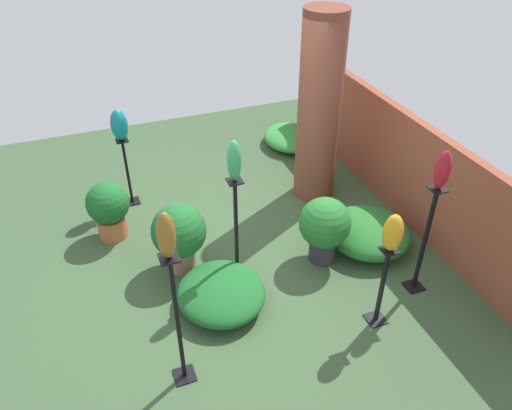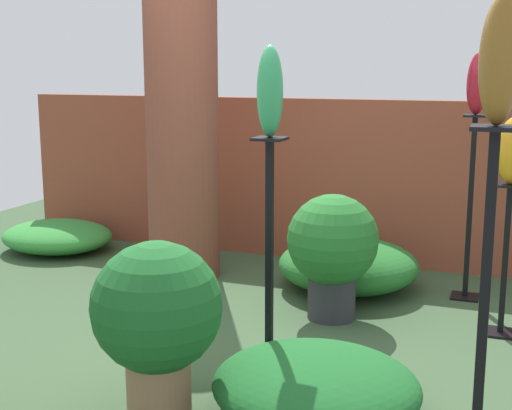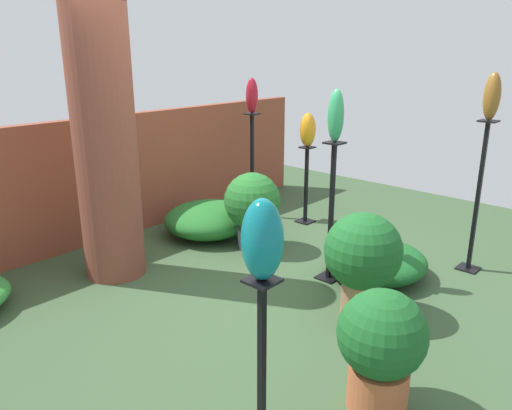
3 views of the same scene
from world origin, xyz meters
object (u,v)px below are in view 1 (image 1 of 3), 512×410
at_px(potted_plant_back_center, 325,226).
at_px(potted_plant_mid_right, 109,208).
at_px(pedestal_jade, 236,235).
at_px(art_vase_bronze, 166,236).
at_px(pedestal_ruby, 424,245).
at_px(art_vase_jade, 234,161).
at_px(potted_plant_near_pillar, 179,234).
at_px(brick_pillar, 319,110).
at_px(art_vase_teal, 119,125).
at_px(pedestal_amber, 381,290).
at_px(art_vase_amber, 393,233).
at_px(pedestal_teal, 128,175).
at_px(art_vase_ruby, 443,170).
at_px(pedestal_bronze, 178,327).

bearing_deg(potted_plant_back_center, potted_plant_mid_right, -120.73).
relative_size(pedestal_jade, art_vase_bronze, 3.09).
distance_m(pedestal_ruby, pedestal_jade, 2.04).
bearing_deg(art_vase_jade, potted_plant_mid_right, -136.18).
bearing_deg(potted_plant_near_pillar, art_vase_bronze, -13.43).
height_order(brick_pillar, art_vase_teal, brick_pillar).
bearing_deg(pedestal_jade, pedestal_ruby, 63.89).
xyz_separation_m(art_vase_teal, potted_plant_mid_right, (0.68, -0.35, -0.77)).
height_order(brick_pillar, potted_plant_back_center, brick_pillar).
bearing_deg(brick_pillar, pedestal_ruby, 5.23).
bearing_deg(pedestal_ruby, art_vase_bronze, -85.28).
relative_size(pedestal_amber, art_vase_amber, 2.37).
bearing_deg(art_vase_amber, potted_plant_mid_right, -135.74).
height_order(art_vase_teal, art_vase_bronze, art_vase_bronze).
relative_size(pedestal_jade, potted_plant_mid_right, 1.70).
distance_m(pedestal_ruby, art_vase_bronze, 2.96).
bearing_deg(brick_pillar, pedestal_teal, -105.01).
relative_size(pedestal_ruby, potted_plant_back_center, 1.58).
xyz_separation_m(brick_pillar, art_vase_ruby, (2.20, 0.20, 0.26)).
relative_size(art_vase_ruby, art_vase_jade, 0.93).
relative_size(art_vase_teal, art_vase_amber, 1.05).
relative_size(brick_pillar, potted_plant_back_center, 3.05).
bearing_deg(pedestal_amber, art_vase_bronze, -91.16).
relative_size(pedestal_teal, potted_plant_back_center, 1.17).
distance_m(pedestal_ruby, pedestal_bronze, 2.76).
bearing_deg(potted_plant_near_pillar, art_vase_amber, 48.23).
bearing_deg(art_vase_amber, art_vase_bronze, -91.16).
bearing_deg(pedestal_jade, pedestal_teal, -155.55).
bearing_deg(brick_pillar, art_vase_ruby, 5.23).
distance_m(brick_pillar, art_vase_amber, 2.51).
relative_size(pedestal_bronze, art_vase_ruby, 3.48).
distance_m(pedestal_ruby, potted_plant_mid_right, 3.79).
bearing_deg(art_vase_amber, art_vase_teal, -146.83).
bearing_deg(pedestal_bronze, art_vase_teal, 179.59).
height_order(pedestal_teal, art_vase_ruby, art_vase_ruby).
height_order(pedestal_bronze, art_vase_teal, pedestal_bronze).
relative_size(pedestal_bronze, art_vase_teal, 3.45).
xyz_separation_m(pedestal_jade, art_vase_teal, (-1.98, -0.90, 0.60)).
xyz_separation_m(pedestal_bronze, art_vase_teal, (-3.10, 0.02, 0.52)).
height_order(art_vase_jade, art_vase_amber, art_vase_jade).
bearing_deg(art_vase_teal, potted_plant_mid_right, -27.33).
distance_m(pedestal_bronze, art_vase_teal, 3.15).
distance_m(pedestal_jade, potted_plant_mid_right, 1.81).
height_order(art_vase_bronze, potted_plant_near_pillar, art_vase_bronze).
relative_size(pedestal_bronze, art_vase_amber, 3.63).
bearing_deg(art_vase_teal, brick_pillar, 74.99).
bearing_deg(potted_plant_back_center, art_vase_amber, 4.64).
xyz_separation_m(pedestal_amber, art_vase_bronze, (-0.04, -2.08, 1.27)).
bearing_deg(pedestal_ruby, art_vase_ruby, 45.00).
height_order(art_vase_teal, potted_plant_mid_right, art_vase_teal).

